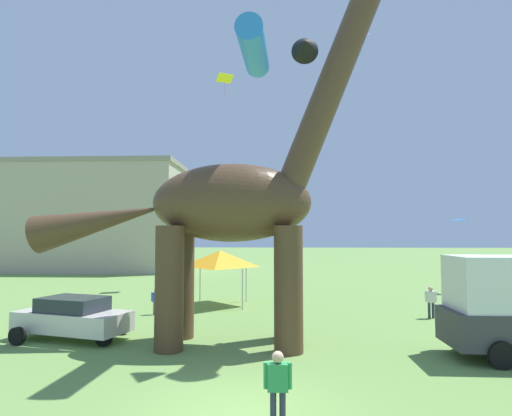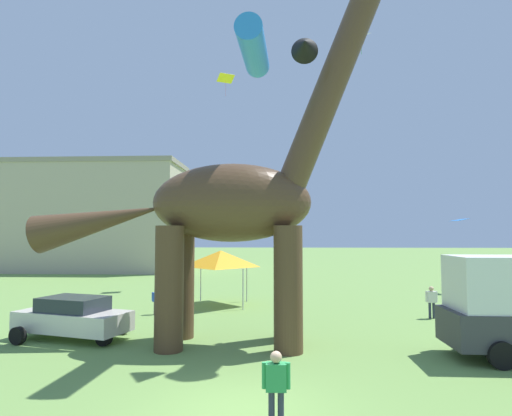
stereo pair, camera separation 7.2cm
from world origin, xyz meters
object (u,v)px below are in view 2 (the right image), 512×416
at_px(person_photographer, 156,299).
at_px(kite_near_high, 361,37).
at_px(person_watching_child, 432,299).
at_px(kite_apex, 459,220).
at_px(kite_near_low, 226,78).
at_px(person_strolling_adult, 276,382).
at_px(dinosaur_sculpture, 230,203).
at_px(festival_canopy_tent, 221,259).
at_px(kite_mid_center, 264,48).
at_px(parked_sedan_left, 73,317).

relative_size(person_photographer, kite_near_high, 1.35).
xyz_separation_m(person_watching_child, kite_apex, (5.33, 9.52, 4.00)).
distance_m(person_watching_child, kite_near_low, 22.22).
distance_m(person_watching_child, kite_near_high, 12.29).
height_order(person_strolling_adult, kite_apex, kite_apex).
height_order(person_strolling_adult, kite_near_low, kite_near_low).
bearing_deg(dinosaur_sculpture, festival_canopy_tent, 108.36).
bearing_deg(person_photographer, kite_mid_center, -18.81).
bearing_deg(person_watching_child, person_strolling_adult, 86.27).
bearing_deg(kite_near_low, person_photographer, -99.42).
distance_m(kite_near_low, kite_near_high, 16.43).
distance_m(person_strolling_adult, festival_canopy_tent, 15.33).
bearing_deg(kite_near_low, kite_near_high, -61.51).
distance_m(dinosaur_sculpture, person_watching_child, 11.07).
height_order(parked_sedan_left, person_watching_child, parked_sedan_left).
height_order(person_watching_child, kite_mid_center, kite_mid_center).
bearing_deg(person_photographer, dinosaur_sculpture, -21.69).
bearing_deg(person_watching_child, kite_near_low, -19.12).
xyz_separation_m(parked_sedan_left, kite_near_low, (3.64, 16.57, 15.20)).
bearing_deg(festival_canopy_tent, person_photographer, -133.73).
xyz_separation_m(parked_sedan_left, festival_canopy_tent, (4.48, 7.89, 1.74)).
bearing_deg(parked_sedan_left, festival_canopy_tent, 76.47).
bearing_deg(person_strolling_adult, person_photographer, -112.09).
xyz_separation_m(kite_mid_center, kite_near_high, (4.09, 3.97, 2.18)).
xyz_separation_m(kite_apex, kite_near_high, (-8.81, -11.74, 7.58)).
height_order(kite_mid_center, kite_near_high, kite_near_high).
bearing_deg(parked_sedan_left, person_photographer, 87.08).
height_order(person_photographer, kite_mid_center, kite_mid_center).
xyz_separation_m(dinosaur_sculpture, person_strolling_adult, (1.69, -6.53, -4.09)).
distance_m(parked_sedan_left, festival_canopy_tent, 9.24).
bearing_deg(kite_mid_center, parked_sedan_left, 168.28).
xyz_separation_m(person_strolling_adult, kite_apex, (12.51, 21.24, 3.96)).
distance_m(dinosaur_sculpture, parked_sedan_left, 7.28).
height_order(parked_sedan_left, kite_mid_center, kite_mid_center).
bearing_deg(kite_mid_center, festival_canopy_tent, 106.19).
height_order(festival_canopy_tent, kite_near_low, kite_near_low).
bearing_deg(parked_sedan_left, dinosaur_sculpture, 11.22).
distance_m(dinosaur_sculpture, kite_near_high, 9.65).
relative_size(festival_canopy_tent, kite_apex, 2.47).
xyz_separation_m(festival_canopy_tent, kite_apex, (15.62, 6.32, 2.34)).
xyz_separation_m(person_photographer, kite_apex, (18.39, 9.21, 4.13)).
height_order(festival_canopy_tent, kite_near_high, kite_near_high).
height_order(parked_sedan_left, kite_near_low, kite_near_low).
bearing_deg(kite_near_high, kite_apex, 53.09).
height_order(dinosaur_sculpture, person_watching_child, dinosaur_sculpture).
bearing_deg(kite_near_high, dinosaur_sculpture, -151.05).
bearing_deg(dinosaur_sculpture, kite_near_low, 106.26).
bearing_deg(kite_apex, kite_near_high, -126.91).
distance_m(person_photographer, kite_apex, 20.97).
relative_size(person_photographer, person_strolling_adult, 0.81).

